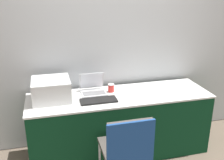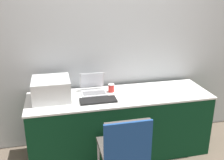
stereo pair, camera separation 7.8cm
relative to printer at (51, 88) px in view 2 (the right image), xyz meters
The scene contains 7 objects.
wall_back 0.94m from the printer, 24.02° to the left, with size 8.00×0.05×2.60m.
table 0.92m from the printer, ahead, with size 2.11×0.64×0.76m.
printer is the anchor object (origin of this frame).
laptop_left 0.49m from the printer, ahead, with size 0.29×0.29×0.22m.
external_keyboard 0.53m from the printer, 19.89° to the right, with size 0.40×0.17×0.02m.
coffee_cup 0.70m from the printer, ahead, with size 0.07×0.07×0.10m.
chair 1.05m from the printer, 51.14° to the right, with size 0.43×0.48×0.87m.
Camera 2 is at (-0.71, -2.39, 1.94)m, focal length 42.00 mm.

